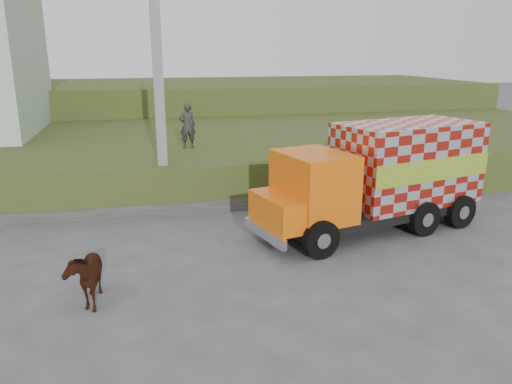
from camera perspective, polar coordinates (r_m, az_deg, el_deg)
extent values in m
plane|color=#474749|center=(12.19, -4.43, -8.24)|extent=(120.00, 120.00, 0.00)
cube|color=#2E4F1A|center=(21.50, -8.55, 4.37)|extent=(40.00, 12.00, 1.50)
cube|color=#2E4F1A|center=(33.24, -10.36, 9.62)|extent=(40.00, 12.00, 3.00)
cube|color=#595651|center=(15.95, -13.89, -2.01)|extent=(16.00, 0.50, 0.40)
cube|color=gray|center=(15.66, -11.08, 12.03)|extent=(0.30, 0.30, 8.00)
cube|color=black|center=(14.68, 13.41, -2.00)|extent=(6.31, 3.36, 0.31)
cube|color=#E05D0B|center=(13.16, 6.62, 0.69)|extent=(2.04, 2.36, 1.77)
cube|color=#E05D0B|center=(12.80, 2.75, -2.15)|extent=(1.31, 2.02, 0.80)
cube|color=silver|center=(15.06, 16.81, 3.25)|extent=(4.46, 3.06, 2.30)
cube|color=yellow|center=(14.32, 19.77, 2.37)|extent=(3.95, 1.03, 0.62)
cube|color=yellow|center=(15.83, 14.13, 4.04)|extent=(3.95, 1.03, 0.62)
cube|color=silver|center=(12.77, 0.99, -4.69)|extent=(0.63, 2.00, 0.27)
cylinder|color=black|center=(12.46, 7.37, -5.36)|extent=(1.02, 0.54, 0.97)
cylinder|color=black|center=(14.07, 2.69, -2.73)|extent=(1.02, 0.54, 0.97)
cylinder|color=black|center=(14.60, 18.62, -2.88)|extent=(1.02, 0.54, 0.97)
cylinder|color=black|center=(16.00, 13.47, -0.86)|extent=(1.02, 0.54, 0.97)
cylinder|color=black|center=(15.62, 22.27, -2.04)|extent=(1.02, 0.54, 0.97)
cylinder|color=black|center=(16.93, 17.12, -0.21)|extent=(1.02, 0.54, 0.97)
imported|color=black|center=(10.78, -18.98, -8.91)|extent=(0.66, 1.45, 1.22)
imported|color=#322E2C|center=(18.59, -7.85, 7.54)|extent=(0.63, 0.44, 1.64)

